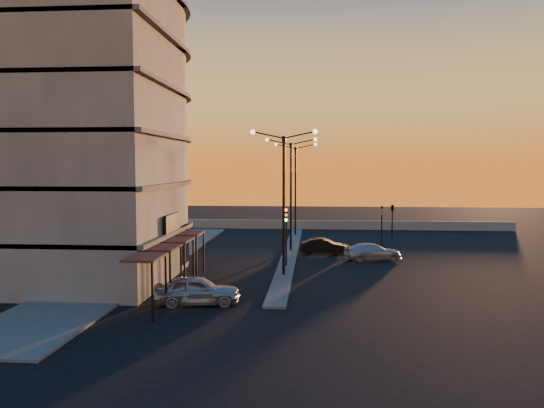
{
  "coord_description": "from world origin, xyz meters",
  "views": [
    {
      "loc": [
        2.04,
        -34.02,
        7.18
      ],
      "look_at": [
        -1.36,
        7.33,
        4.18
      ],
      "focal_mm": 35.0,
      "sensor_mm": 36.0,
      "label": 1
    }
  ],
  "objects": [
    {
      "name": "car_wagon",
      "position": [
        6.41,
        6.46,
        0.64
      ],
      "size": [
        4.7,
        2.75,
        1.28
      ],
      "primitive_type": "imported",
      "rotation": [
        0.0,
        0.0,
        1.8
      ],
      "color": "#A9ACB1",
      "rests_on": "ground"
    },
    {
      "name": "sidewalk_west",
      "position": [
        -10.5,
        4.0,
        0.06
      ],
      "size": [
        5.0,
        40.0,
        0.12
      ],
      "primitive_type": "cube",
      "color": "#4C4C4A",
      "rests_on": "ground"
    },
    {
      "name": "signal_east_b",
      "position": [
        9.5,
        18.0,
        3.1
      ],
      "size": [
        0.42,
        1.99,
        3.6
      ],
      "color": "black",
      "rests_on": "ground"
    },
    {
      "name": "streetlamp_far",
      "position": [
        0.0,
        20.0,
        5.59
      ],
      "size": [
        4.32,
        0.32,
        9.51
      ],
      "color": "black",
      "rests_on": "ground"
    },
    {
      "name": "building",
      "position": [
        -14.0,
        0.03,
        11.91
      ],
      "size": [
        14.35,
        17.08,
        25.0
      ],
      "color": "#625D57",
      "rests_on": "ground"
    },
    {
      "name": "ground",
      "position": [
        0.0,
        0.0,
        0.0
      ],
      "size": [
        120.0,
        120.0,
        0.0
      ],
      "primitive_type": "plane",
      "color": "black",
      "rests_on": "ground"
    },
    {
      "name": "car_sedan",
      "position": [
        2.76,
        9.06,
        0.63
      ],
      "size": [
        3.87,
        1.55,
        1.25
      ],
      "primitive_type": "imported",
      "rotation": [
        0.0,
        0.0,
        1.51
      ],
      "color": "black",
      "rests_on": "ground"
    },
    {
      "name": "traffic_light_main",
      "position": [
        0.0,
        2.87,
        2.89
      ],
      "size": [
        0.28,
        0.44,
        4.25
      ],
      "color": "black",
      "rests_on": "ground"
    },
    {
      "name": "signal_east_a",
      "position": [
        8.0,
        14.0,
        1.93
      ],
      "size": [
        0.13,
        0.16,
        3.6
      ],
      "color": "black",
      "rests_on": "ground"
    },
    {
      "name": "streetlamp_near",
      "position": [
        0.0,
        0.0,
        5.59
      ],
      "size": [
        4.32,
        0.32,
        9.51
      ],
      "color": "black",
      "rests_on": "ground"
    },
    {
      "name": "median",
      "position": [
        0.0,
        10.0,
        0.06
      ],
      "size": [
        1.2,
        36.0,
        0.12
      ],
      "primitive_type": "cube",
      "color": "#4C4C4A",
      "rests_on": "ground"
    },
    {
      "name": "car_hatchback",
      "position": [
        -4.04,
        -7.46,
        0.76
      ],
      "size": [
        4.64,
        2.41,
        1.51
      ],
      "primitive_type": "imported",
      "rotation": [
        0.0,
        0.0,
        1.72
      ],
      "color": "#97989E",
      "rests_on": "ground"
    },
    {
      "name": "streetlamp_mid",
      "position": [
        0.0,
        10.0,
        5.59
      ],
      "size": [
        4.32,
        0.32,
        9.51
      ],
      "color": "black",
      "rests_on": "ground"
    },
    {
      "name": "parapet",
      "position": [
        2.0,
        26.0,
        0.5
      ],
      "size": [
        44.0,
        0.5,
        1.0
      ],
      "primitive_type": "cube",
      "color": "gray",
      "rests_on": "ground"
    }
  ]
}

